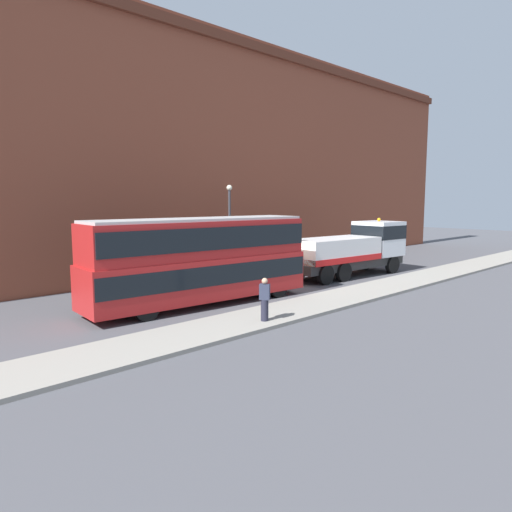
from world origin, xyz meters
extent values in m
plane|color=#4C4C51|center=(0.00, 0.00, 0.00)|extent=(120.00, 120.00, 0.00)
cube|color=gray|center=(0.00, -4.20, 0.07)|extent=(60.00, 2.80, 0.15)
cube|color=brown|center=(0.00, 7.43, 8.00)|extent=(60.00, 1.20, 16.00)
cube|color=brown|center=(0.00, 6.68, 15.40)|extent=(60.00, 0.30, 0.60)
cube|color=#2D2D2D|center=(5.35, -0.33, 0.85)|extent=(9.14, 2.89, 0.55)
cube|color=silver|center=(8.54, -0.57, 2.28)|extent=(2.79, 2.79, 2.30)
cube|color=black|center=(8.54, -0.57, 2.73)|extent=(2.82, 2.82, 0.90)
cube|color=silver|center=(4.05, -0.23, 1.83)|extent=(6.28, 3.06, 1.40)
cube|color=red|center=(4.05, -0.23, 1.31)|extent=(6.28, 3.11, 0.36)
cylinder|color=#B79914|center=(0.35, 0.05, 2.13)|extent=(1.25, 0.37, 2.52)
sphere|color=orange|center=(8.54, -0.57, 3.55)|extent=(0.24, 0.24, 0.24)
cylinder|color=black|center=(8.72, 0.53, 0.58)|extent=(1.18, 0.43, 1.16)
cylinder|color=black|center=(8.55, -1.69, 0.58)|extent=(1.18, 0.43, 1.16)
cylinder|color=black|center=(3.74, 0.91, 0.58)|extent=(1.18, 0.43, 1.16)
cylinder|color=black|center=(3.57, -1.31, 0.58)|extent=(1.18, 0.43, 1.16)
cylinder|color=black|center=(2.14, 1.03, 0.58)|extent=(1.18, 0.43, 1.16)
cylinder|color=black|center=(1.97, -1.19, 0.58)|extent=(1.18, 0.43, 1.16)
cube|color=#AD1E1E|center=(-6.35, -0.33, 1.29)|extent=(11.16, 3.33, 1.90)
cube|color=#AD1E1E|center=(-6.35, -0.33, 3.09)|extent=(10.93, 3.21, 1.70)
cube|color=black|center=(-6.35, -0.33, 1.54)|extent=(11.05, 3.37, 0.90)
cube|color=black|center=(-6.35, -0.33, 3.19)|extent=(10.83, 3.35, 1.00)
cube|color=#B2B2B2|center=(-6.35, -0.33, 4.00)|extent=(10.70, 3.10, 0.12)
cube|color=yellow|center=(-0.84, -0.75, 2.54)|extent=(0.17, 1.50, 0.44)
cylinder|color=black|center=(-2.38, 0.45, 0.52)|extent=(1.06, 0.38, 1.04)
cylinder|color=black|center=(-2.54, -1.70, 0.52)|extent=(1.06, 0.38, 1.04)
cylinder|color=black|center=(-9.56, 1.00, 0.52)|extent=(1.06, 0.38, 1.04)
cylinder|color=black|center=(-9.72, -1.16, 0.52)|extent=(1.06, 0.38, 1.04)
cylinder|color=#232333|center=(-6.63, -4.84, 0.57)|extent=(0.42, 0.42, 0.85)
cube|color=#2D3347|center=(-6.63, -4.84, 1.31)|extent=(0.44, 0.48, 0.62)
sphere|color=tan|center=(-6.63, -4.84, 1.74)|extent=(0.24, 0.24, 0.24)
cylinder|color=#38383D|center=(0.20, 5.23, 2.75)|extent=(0.16, 0.16, 5.50)
sphere|color=#EAE5C6|center=(0.20, 5.23, 5.65)|extent=(0.36, 0.36, 0.36)
camera|label=1|loc=(-19.22, -17.48, 4.90)|focal=32.51mm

